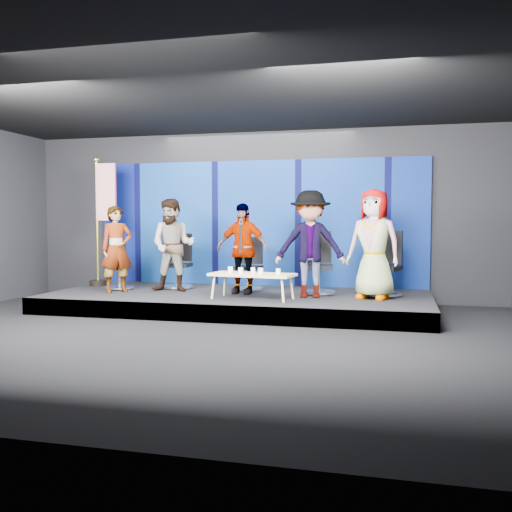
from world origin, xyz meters
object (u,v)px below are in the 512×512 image
object	(u,v)px
mug_d	(261,271)
mug_e	(278,271)
panelist_a	(117,249)
chair_b	(178,270)
mug_b	(241,270)
mug_c	(253,270)
chair_a	(119,272)
flag_stand	(103,218)
coffee_table	(252,275)
panelist_b	(173,245)
panelist_d	(310,244)
panelist_c	(242,248)
panelist_e	(374,244)
mug_a	(230,270)
chair_c	(249,273)
chair_d	(318,273)
chair_e	(385,274)

from	to	relation	value
mug_d	mug_e	size ratio (longest dim) A/B	1.11
panelist_a	chair_b	size ratio (longest dim) A/B	1.49
mug_b	mug_c	distance (m)	0.26
chair_a	chair_b	xyz separation A→B (m)	(1.10, 0.41, 0.03)
mug_e	flag_stand	world-z (taller)	flag_stand
panelist_a	coffee_table	xyz separation A→B (m)	(2.72, -0.31, -0.40)
panelist_b	panelist_d	world-z (taller)	panelist_d
panelist_a	panelist_c	bearing A→B (deg)	-34.30
flag_stand	panelist_c	bearing A→B (deg)	-10.68
panelist_e	mug_b	bearing A→B (deg)	-146.91
chair_a	panelist_d	size ratio (longest dim) A/B	0.53
panelist_c	mug_d	size ratio (longest dim) A/B	16.10
flag_stand	mug_a	bearing A→B (deg)	-22.01
chair_b	chair_c	bearing A→B (deg)	-3.13
panelist_e	mug_c	size ratio (longest dim) A/B	21.07
panelist_b	mug_b	bearing A→B (deg)	-30.51
panelist_a	mug_b	bearing A→B (deg)	-52.57
panelist_a	mug_c	world-z (taller)	panelist_a
mug_e	panelist_b	bearing A→B (deg)	162.25
chair_a	chair_c	bearing A→B (deg)	-34.02
mug_b	mug_e	world-z (taller)	mug_b
mug_c	flag_stand	xyz separation A→B (m)	(-3.47, 1.08, 0.92)
chair_d	mug_e	distance (m)	1.13
panelist_a	mug_e	world-z (taller)	panelist_a
chair_e	chair_b	bearing A→B (deg)	-164.46
chair_c	flag_stand	distance (m)	3.30
panelist_d	mug_e	world-z (taller)	panelist_d
mug_d	panelist_b	bearing A→B (deg)	157.93
chair_a	flag_stand	world-z (taller)	flag_stand
panelist_b	panelist_e	world-z (taller)	panelist_e
panelist_d	mug_d	distance (m)	1.04
chair_a	mug_a	distance (m)	2.61
chair_c	mug_d	distance (m)	1.43
chair_b	mug_b	world-z (taller)	chair_b
chair_a	flag_stand	xyz separation A→B (m)	(-0.57, 0.44, 1.08)
chair_c	chair_d	xyz separation A→B (m)	(1.38, -0.25, 0.04)
chair_a	chair_d	bearing A→B (deg)	-41.18
panelist_a	coffee_table	size ratio (longest dim) A/B	1.07
chair_a	coffee_table	xyz separation A→B (m)	(2.92, -0.76, 0.08)
panelist_e	mug_e	size ratio (longest dim) A/B	20.23
panelist_b	mug_e	distance (m)	2.34
chair_c	chair_a	bearing A→B (deg)	-166.05
chair_b	coffee_table	distance (m)	2.17
chair_d	panelist_c	bearing A→B (deg)	-177.04
chair_a	mug_d	distance (m)	3.21
mug_e	flag_stand	xyz separation A→B (m)	(-3.96, 1.23, 0.92)
panelist_e	coffee_table	xyz separation A→B (m)	(-2.02, -0.52, -0.54)
panelist_d	mug_e	size ratio (longest dim) A/B	20.05
mug_d	panelist_c	bearing A→B (deg)	123.99
panelist_b	panelist_a	bearing A→B (deg)	-164.25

